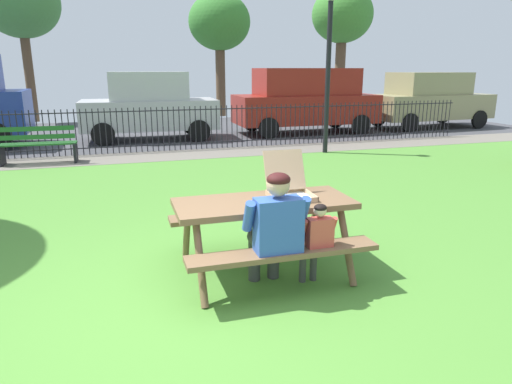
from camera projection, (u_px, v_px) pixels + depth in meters
The scene contains 17 objects.
ground at pixel (160, 232), 5.98m from camera, with size 28.00×12.29×0.02m, color #508D34.
cobblestone_walkway at pixel (135, 158), 10.99m from camera, with size 28.00×1.40×0.01m, color slate.
street_asphalt at pixel (127, 133), 15.19m from camera, with size 28.00×7.72×0.01m, color #424247.
picnic_table_foreground at pixel (264, 217), 4.68m from camera, with size 1.82×1.51×0.79m.
pizza_box_open at pixel (288, 186), 4.76m from camera, with size 0.46×0.56×0.45m.
pizza_slice_on_table at pixel (259, 204), 4.48m from camera, with size 0.25×0.25×0.02m.
adult_at_table at pixel (275, 227), 4.18m from camera, with size 0.61×0.59×1.19m.
child_at_table at pixel (316, 237), 4.31m from camera, with size 0.35×0.34×0.87m.
iron_fence_streetside at pixel (132, 130), 11.48m from camera, with size 19.35×0.03×1.13m.
park_bench_center at pixel (38, 145), 10.15m from camera, with size 1.61×0.52×0.85m.
lamp_post_walkway at pixel (329, 55), 11.03m from camera, with size 0.28×0.28×3.87m.
parked_car_center at pixel (150, 106), 13.48m from camera, with size 3.96×1.95×1.98m.
parked_car_right at pixel (306, 99), 14.92m from camera, with size 4.63×2.01×2.08m.
parked_car_far_right at pixel (429, 99), 16.34m from camera, with size 4.49×2.10×1.94m.
far_tree_midleft at pixel (20, 4), 17.30m from camera, with size 2.89×2.89×5.79m.
far_tree_center at pixel (219, 24), 19.67m from camera, with size 2.66×2.66×5.22m.
far_tree_midright at pixel (342, 17), 21.27m from camera, with size 2.84×2.84×5.77m.
Camera 1 is at (-0.50, -3.61, 2.06)m, focal length 32.08 mm.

